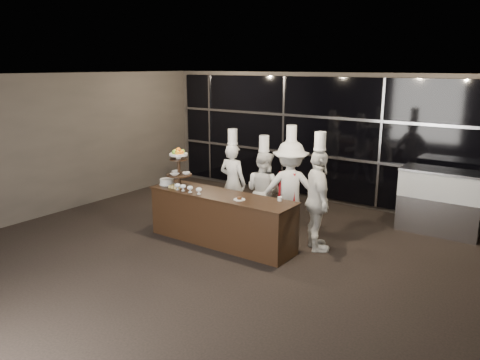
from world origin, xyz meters
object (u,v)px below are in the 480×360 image
Objects in this scene: buffet_counter at (221,218)px; chef_d at (318,200)px; chef_a at (233,181)px; chef_b at (264,190)px; chef_c at (290,188)px; display_stand at (179,165)px; display_case at (441,198)px; layer_cake at (167,182)px.

chef_d is (1.55, 0.71, 0.44)m from buffet_counter.
chef_a is 1.03× the size of chef_b.
chef_c is (0.55, 0.06, 0.11)m from chef_b.
chef_a reaches higher than display_stand.
chef_a is (-3.65, -1.74, 0.15)m from display_case.
chef_c is at bearing 6.22° from chef_b.
chef_d is at bearing -14.83° from chef_b.
buffet_counter is 1.38m from layer_cake.
buffet_counter is at bearing -155.37° from chef_d.
chef_c reaches higher than display_stand.
display_case is at bearing 32.37° from chef_b.
chef_d is (1.33, -0.35, 0.11)m from chef_b.
display_stand reaches higher than display_case.
buffet_counter is at bearing -124.56° from chef_c.
display_case is (4.08, 2.87, -0.65)m from display_stand.
layer_cake is at bearing -177.77° from buffet_counter.
display_case is 0.81× the size of chef_b.
chef_a reaches higher than display_case.
display_stand is (-1.00, -0.00, 0.87)m from buffet_counter.
display_case is 0.72× the size of chef_d.
layer_cake is 5.26m from display_case.
chef_b is at bearing 36.48° from layer_cake.
chef_a is at bearing 116.86° from buffet_counter.
chef_a is 0.80m from chef_b.
display_stand is 5.03m from display_case.
buffet_counter is 1.48× the size of chef_a.
layer_cake is (-0.28, -0.05, -0.37)m from display_stand.
chef_b is (0.22, 1.06, 0.33)m from buffet_counter.
layer_cake is at bearing -150.32° from chef_c.
chef_c is (1.35, -0.01, 0.07)m from chef_a.
chef_c is at bearing 29.68° from layer_cake.
chef_d reaches higher than chef_a.
buffet_counter is 1.43m from chef_c.
chef_d reaches higher than display_stand.
layer_cake is 0.16× the size of chef_b.
display_stand is 1.31m from chef_a.
display_case is at bearing 54.71° from chef_d.
display_stand is 2.14m from chef_c.
display_case is at bearing 33.83° from layer_cake.
layer_cake is (-1.28, -0.05, 0.51)m from buffet_counter.
chef_b is at bearing -173.78° from chef_c.
chef_b is at bearing 78.29° from buffet_counter.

